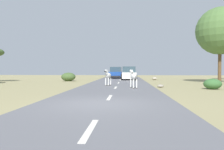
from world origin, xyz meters
name	(u,v)px	position (x,y,z in m)	size (l,w,h in m)	color
ground_plane	(98,105)	(0.00, 0.00, 0.00)	(90.00, 90.00, 0.00)	#998E60
road	(106,104)	(0.33, 0.00, 0.03)	(6.00, 64.00, 0.05)	slate
lane_markings	(103,108)	(0.33, -1.00, 0.05)	(0.16, 56.00, 0.01)	silver
zebra_0	(108,76)	(-0.43, 9.98, 0.89)	(0.59, 1.48, 1.42)	silver
zebra_2	(133,77)	(1.66, 7.73, 0.89)	(0.66, 1.46, 1.41)	silver
car_0	(116,73)	(-0.54, 26.04, 0.85)	(2.16, 4.41, 1.74)	#1E479E
car_1	(129,74)	(1.42, 21.03, 0.85)	(2.09, 4.38, 1.74)	white
tree_0	(220,31)	(10.68, 14.84, 5.35)	(4.83, 4.83, 7.77)	brown
bush_0	(213,84)	(7.36, 7.65, 0.38)	(1.28, 1.15, 0.77)	#386633
bush_2	(68,77)	(-5.87, 17.86, 0.52)	(1.72, 1.55, 1.03)	#425B2D
rock_1	(212,85)	(7.94, 9.40, 0.20)	(0.56, 0.45, 0.40)	gray
rock_3	(161,86)	(3.82, 8.87, 0.12)	(0.49, 0.37, 0.25)	gray
rock_4	(155,79)	(4.86, 21.39, 0.19)	(0.69, 0.62, 0.38)	#A89E8C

